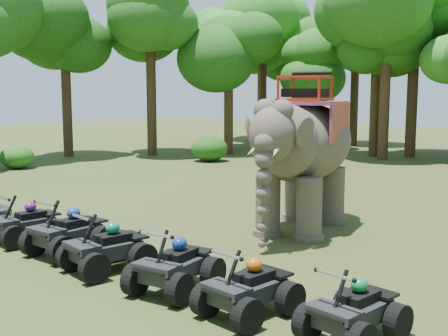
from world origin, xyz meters
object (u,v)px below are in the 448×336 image
(atv_3, at_px, (175,259))
(atv_5, at_px, (354,302))
(atv_0, at_px, (25,218))
(atv_1, at_px, (68,226))
(elephant, at_px, (303,152))
(atv_2, at_px, (107,242))
(atv_4, at_px, (248,281))

(atv_3, bearing_deg, atv_5, -4.07)
(atv_0, relative_size, atv_1, 0.93)
(atv_0, bearing_deg, atv_1, 6.88)
(elephant, relative_size, atv_1, 2.82)
(atv_1, bearing_deg, atv_2, -9.57)
(atv_2, height_order, atv_5, atv_2)
(elephant, xyz_separation_m, atv_4, (2.53, -5.82, -1.55))
(elephant, bearing_deg, atv_5, -64.37)
(atv_0, bearing_deg, elephant, 56.17)
(atv_1, xyz_separation_m, atv_4, (5.42, -0.26, -0.07))
(elephant, distance_m, atv_1, 6.44)
(atv_1, xyz_separation_m, atv_3, (3.65, -0.21, -0.04))
(atv_2, bearing_deg, elephant, 87.91)
(atv_2, distance_m, atv_5, 5.52)
(atv_0, xyz_separation_m, atv_4, (7.20, -0.23, -0.02))
(atv_1, distance_m, atv_3, 3.66)
(atv_0, bearing_deg, atv_5, 6.32)
(atv_0, relative_size, atv_4, 1.03)
(atv_1, height_order, atv_4, atv_1)
(atv_1, bearing_deg, atv_4, -3.92)
(elephant, xyz_separation_m, atv_0, (-4.66, -5.59, -1.53))
(elephant, bearing_deg, atv_2, -113.93)
(atv_5, bearing_deg, atv_3, -168.83)
(elephant, relative_size, atv_3, 3.01)
(atv_4, bearing_deg, elephant, 119.95)
(atv_1, bearing_deg, atv_0, 179.69)
(atv_2, distance_m, atv_4, 3.73)
(atv_3, relative_size, atv_4, 1.05)
(atv_0, xyz_separation_m, atv_2, (3.47, -0.22, 0.02))
(atv_0, relative_size, atv_3, 0.99)
(elephant, xyz_separation_m, atv_3, (0.76, -5.77, -1.52))
(elephant, relative_size, atv_5, 3.26)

